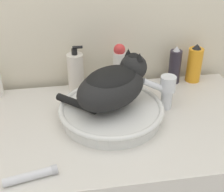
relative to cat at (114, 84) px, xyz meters
name	(u,v)px	position (x,y,z in m)	size (l,w,h in m)	color
wall_back	(89,5)	(-0.05, 0.33, 0.20)	(8.00, 0.05, 2.40)	beige
sink_basin	(111,111)	(-0.01, -0.01, -0.11)	(0.39, 0.39, 0.06)	silver
cat	(114,84)	(0.00, 0.00, 0.00)	(0.37, 0.31, 0.18)	black
faucet	(166,89)	(0.21, 0.03, -0.06)	(0.14, 0.06, 0.15)	silver
spray_bottle_trigger	(194,64)	(0.41, 0.24, -0.06)	(0.07, 0.07, 0.18)	orange
hairspray_can_black	(175,66)	(0.32, 0.24, -0.06)	(0.05, 0.05, 0.18)	#28232D
soap_pump_bottle	(76,72)	(-0.13, 0.24, -0.06)	(0.07, 0.07, 0.20)	silver
lotion_bottle_white	(119,66)	(0.06, 0.24, -0.04)	(0.06, 0.06, 0.20)	white
cream_tube	(31,176)	(-0.29, -0.28, -0.13)	(0.16, 0.06, 0.03)	silver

